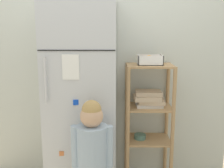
# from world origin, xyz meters

# --- Properties ---
(kitchen_wall_back) EXTENTS (2.54, 0.03, 2.31)m
(kitchen_wall_back) POSITION_xyz_m (0.00, 0.37, 1.16)
(kitchen_wall_back) COLOR silver
(kitchen_wall_back) RESTS_ON ground
(refrigerator) EXTENTS (0.62, 0.67, 1.81)m
(refrigerator) POSITION_xyz_m (-0.22, 0.02, 0.91)
(refrigerator) COLOR silver
(refrigerator) RESTS_ON ground
(child_standing) EXTENTS (0.33, 0.24, 1.01)m
(child_standing) POSITION_xyz_m (-0.09, -0.45, 0.61)
(child_standing) COLOR #455151
(child_standing) RESTS_ON ground
(pantry_shelf_unit) EXTENTS (0.46, 0.35, 1.20)m
(pantry_shelf_unit) POSITION_xyz_m (0.41, 0.16, 0.76)
(pantry_shelf_unit) COLOR tan
(pantry_shelf_unit) RESTS_ON ground
(fruit_bin) EXTENTS (0.23, 0.18, 0.09)m
(fruit_bin) POSITION_xyz_m (0.40, 0.17, 1.24)
(fruit_bin) COLOR white
(fruit_bin) RESTS_ON pantry_shelf_unit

